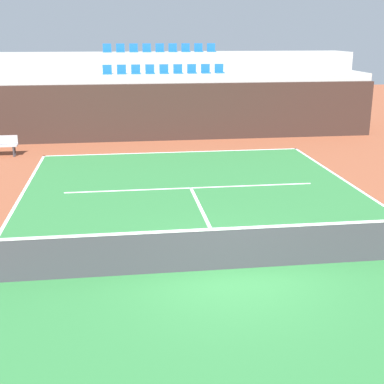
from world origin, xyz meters
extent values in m
plane|color=brown|center=(0.00, 0.00, 0.00)|extent=(80.00, 80.00, 0.00)
cube|color=#2D7238|center=(0.00, 0.00, 0.01)|extent=(11.00, 24.00, 0.01)
cube|color=white|center=(0.00, 11.95, 0.01)|extent=(11.00, 0.10, 0.00)
cube|color=white|center=(0.00, 6.40, 0.01)|extent=(8.26, 0.10, 0.00)
cube|color=white|center=(0.00, 3.20, 0.01)|extent=(0.10, 6.40, 0.00)
cube|color=black|center=(0.00, 14.76, 1.33)|extent=(20.30, 0.30, 2.66)
cube|color=#9E9E99|center=(0.00, 16.11, 1.51)|extent=(20.30, 2.40, 3.02)
cube|color=#9E9E99|center=(0.00, 18.51, 1.98)|extent=(20.30, 2.40, 3.96)
cube|color=#145193|center=(-2.75, 16.11, 3.04)|extent=(0.44, 0.44, 0.04)
cube|color=#145193|center=(-2.75, 16.31, 3.26)|extent=(0.44, 0.04, 0.40)
cube|color=#145193|center=(-2.06, 16.11, 3.04)|extent=(0.44, 0.44, 0.04)
cube|color=#145193|center=(-2.06, 16.31, 3.26)|extent=(0.44, 0.04, 0.40)
cube|color=#145193|center=(-1.38, 16.11, 3.04)|extent=(0.44, 0.44, 0.04)
cube|color=#145193|center=(-1.38, 16.31, 3.26)|extent=(0.44, 0.04, 0.40)
cube|color=#145193|center=(-0.69, 16.11, 3.04)|extent=(0.44, 0.44, 0.04)
cube|color=#145193|center=(-0.69, 16.31, 3.26)|extent=(0.44, 0.04, 0.40)
cube|color=#145193|center=(0.00, 16.11, 3.04)|extent=(0.44, 0.44, 0.04)
cube|color=#145193|center=(0.00, 16.31, 3.26)|extent=(0.44, 0.04, 0.40)
cube|color=#145193|center=(0.69, 16.11, 3.04)|extent=(0.44, 0.44, 0.04)
cube|color=#145193|center=(0.69, 16.31, 3.26)|extent=(0.44, 0.04, 0.40)
cube|color=#145193|center=(1.38, 16.11, 3.04)|extent=(0.44, 0.44, 0.04)
cube|color=#145193|center=(1.38, 16.31, 3.26)|extent=(0.44, 0.04, 0.40)
cube|color=#145193|center=(2.06, 16.11, 3.04)|extent=(0.44, 0.44, 0.04)
cube|color=#145193|center=(2.06, 16.31, 3.26)|extent=(0.44, 0.04, 0.40)
cube|color=#145193|center=(2.75, 16.11, 3.04)|extent=(0.44, 0.44, 0.04)
cube|color=#145193|center=(2.75, 16.31, 3.26)|extent=(0.44, 0.04, 0.40)
cube|color=#145193|center=(-2.75, 18.51, 3.98)|extent=(0.44, 0.44, 0.04)
cube|color=#145193|center=(-2.75, 18.71, 4.20)|extent=(0.44, 0.04, 0.40)
cube|color=#145193|center=(-2.06, 18.51, 3.98)|extent=(0.44, 0.44, 0.04)
cube|color=#145193|center=(-2.06, 18.71, 4.20)|extent=(0.44, 0.04, 0.40)
cube|color=#145193|center=(-1.38, 18.51, 3.98)|extent=(0.44, 0.44, 0.04)
cube|color=#145193|center=(-1.38, 18.71, 4.20)|extent=(0.44, 0.04, 0.40)
cube|color=#145193|center=(-0.69, 18.51, 3.98)|extent=(0.44, 0.44, 0.04)
cube|color=#145193|center=(-0.69, 18.71, 4.20)|extent=(0.44, 0.04, 0.40)
cube|color=#145193|center=(0.00, 18.51, 3.98)|extent=(0.44, 0.44, 0.04)
cube|color=#145193|center=(0.00, 18.71, 4.20)|extent=(0.44, 0.04, 0.40)
cube|color=#145193|center=(0.69, 18.51, 3.98)|extent=(0.44, 0.44, 0.04)
cube|color=#145193|center=(0.69, 18.71, 4.20)|extent=(0.44, 0.04, 0.40)
cube|color=#145193|center=(1.38, 18.51, 3.98)|extent=(0.44, 0.44, 0.04)
cube|color=#145193|center=(1.38, 18.71, 4.20)|extent=(0.44, 0.04, 0.40)
cube|color=#145193|center=(2.06, 18.51, 3.98)|extent=(0.44, 0.44, 0.04)
cube|color=#145193|center=(2.06, 18.71, 4.20)|extent=(0.44, 0.04, 0.40)
cube|color=#145193|center=(2.75, 18.51, 3.98)|extent=(0.44, 0.44, 0.04)
cube|color=#145193|center=(2.75, 18.71, 4.20)|extent=(0.44, 0.04, 0.40)
cube|color=#333338|center=(0.00, 0.00, 0.47)|extent=(10.90, 0.02, 0.92)
cube|color=white|center=(0.00, 0.00, 0.96)|extent=(10.90, 0.04, 0.05)
cube|color=#2D2D33|center=(-6.67, 12.04, 0.21)|extent=(0.06, 0.06, 0.42)
cube|color=#2D2D33|center=(-6.67, 12.32, 0.21)|extent=(0.06, 0.06, 0.42)
camera|label=1|loc=(-2.29, -10.55, 5.00)|focal=50.19mm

